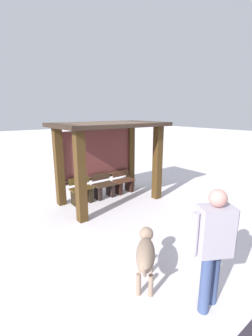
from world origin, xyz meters
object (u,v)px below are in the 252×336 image
at_px(bus_shelter, 107,145).
at_px(dog, 146,252).
at_px(bench_right_inside, 124,184).
at_px(person_walking, 214,242).
at_px(bench_center_inside, 104,188).
at_px(bench_left_inside, 82,193).

relative_size(bus_shelter, dog, 3.51).
bearing_deg(bus_shelter, bench_right_inside, 16.73).
distance_m(person_walking, dog, 1.07).
xyz_separation_m(bench_center_inside, dog, (-1.39, -3.43, 0.19)).
bearing_deg(bus_shelter, bench_left_inside, 163.38).
distance_m(bench_left_inside, bench_center_inside, 0.75).
bearing_deg(bench_center_inside, person_walking, -103.79).
bearing_deg(dog, bench_center_inside, 67.93).
relative_size(bench_left_inside, dog, 0.86).
relative_size(bus_shelter, bench_right_inside, 4.26).
height_order(bench_left_inside, person_walking, person_walking).
height_order(bench_left_inside, dog, bench_left_inside).
bearing_deg(person_walking, bus_shelter, 75.49).
xyz_separation_m(bus_shelter, person_walking, (-1.06, -4.10, -0.69)).
bearing_deg(bench_center_inside, bench_right_inside, 0.05).
xyz_separation_m(bench_left_inside, bench_center_inside, (0.75, 0.00, -0.02)).
relative_size(bench_right_inside, person_walking, 0.43).
xyz_separation_m(bench_left_inside, person_walking, (-0.31, -4.32, 0.67)).
distance_m(bench_left_inside, dog, 3.49).
height_order(bus_shelter, bench_center_inside, bus_shelter).
bearing_deg(bench_left_inside, bench_center_inside, 0.07).
distance_m(bench_center_inside, person_walking, 4.50).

